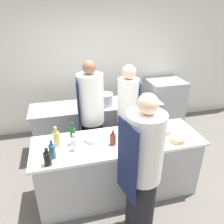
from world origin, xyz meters
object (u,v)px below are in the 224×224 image
(bottle_sauce, at_px, (47,158))
(bowl_wooden_salad, at_px, (137,132))
(bottle_wine, at_px, (113,139))
(stockpot, at_px, (105,99))
(oven_range, at_px, (163,103))
(bowl_prep_small, at_px, (178,139))
(cup, at_px, (149,122))
(bottle_olive_oil, at_px, (56,138))
(chef_at_pass_far, at_px, (91,117))
(chef_at_prep_near, at_px, (142,172))
(bottle_water, at_px, (75,144))
(chef_at_stove, at_px, (128,117))
(bowl_mixing_large, at_px, (93,138))
(bottle_cooking_oil, at_px, (52,151))
(bottle_vinegar, at_px, (73,136))
(bowl_ceramic_blue, at_px, (161,130))

(bottle_sauce, height_order, bowl_wooden_salad, bottle_sauce)
(bottle_wine, relative_size, stockpot, 0.72)
(oven_range, xyz_separation_m, bottle_sauce, (-2.44, -2.02, 0.45))
(bowl_prep_small, xyz_separation_m, cup, (-0.20, 0.49, 0.02))
(bottle_wine, relative_size, bowl_prep_small, 1.04)
(stockpot, bearing_deg, bottle_wine, -98.12)
(bottle_olive_oil, height_order, stockpot, bottle_olive_oil)
(bowl_wooden_salad, bearing_deg, cup, 35.57)
(bowl_prep_small, bearing_deg, cup, 112.34)
(bowl_wooden_salad, bearing_deg, chef_at_pass_far, 130.82)
(bottle_olive_oil, relative_size, bowl_wooden_salad, 1.07)
(chef_at_prep_near, xyz_separation_m, bottle_olive_oil, (-0.87, 0.73, 0.10))
(bottle_olive_oil, height_order, cup, bottle_olive_oil)
(bottle_olive_oil, bearing_deg, bowl_prep_small, -10.85)
(bottle_olive_oil, relative_size, bottle_water, 1.19)
(oven_range, xyz_separation_m, bottle_water, (-2.12, -1.81, 0.45))
(oven_range, bearing_deg, chef_at_stove, -137.71)
(bottle_olive_oil, bearing_deg, chef_at_stove, 26.46)
(bottle_olive_oil, height_order, bowl_mixing_large, bottle_olive_oil)
(bottle_water, relative_size, bowl_wooden_salad, 0.90)
(oven_range, distance_m, bottle_cooking_oil, 3.09)
(oven_range, height_order, bowl_prep_small, oven_range)
(chef_at_stove, relative_size, bottle_sauce, 7.91)
(bottle_vinegar, bearing_deg, bowl_mixing_large, 6.37)
(bowl_wooden_salad, relative_size, cup, 2.41)
(chef_at_prep_near, bearing_deg, bottle_vinegar, 30.89)
(chef_at_stove, bearing_deg, bottle_wine, -29.52)
(bottle_cooking_oil, height_order, bowl_wooden_salad, bottle_cooking_oil)
(bottle_water, height_order, cup, bottle_water)
(bottle_wine, relative_size, bottle_cooking_oil, 0.83)
(bottle_water, bearing_deg, bottle_wine, 0.09)
(bottle_sauce, bearing_deg, bowl_mixing_large, 33.40)
(oven_range, distance_m, bowl_mixing_large, 2.52)
(bottle_vinegar, relative_size, stockpot, 1.10)
(chef_at_stove, height_order, bowl_prep_small, chef_at_stove)
(bottle_water, xyz_separation_m, cup, (1.11, 0.35, -0.04))
(chef_at_prep_near, height_order, bowl_ceramic_blue, chef_at_prep_near)
(bottle_wine, bearing_deg, chef_at_pass_far, 100.72)
(bowl_mixing_large, bearing_deg, bottle_water, -146.12)
(bottle_wine, bearing_deg, bottle_olive_oil, 167.68)
(bottle_sauce, xyz_separation_m, bowl_prep_small, (1.63, 0.07, -0.06))
(cup, bearing_deg, stockpot, 117.20)
(bowl_mixing_large, relative_size, stockpot, 0.81)
(bowl_prep_small, height_order, cup, cup)
(chef_at_pass_far, xyz_separation_m, bottle_olive_oil, (-0.54, -0.63, 0.09))
(bowl_mixing_large, xyz_separation_m, cup, (0.87, 0.18, 0.02))
(chef_at_stove, bearing_deg, oven_range, 133.96)
(bottle_vinegar, bearing_deg, chef_at_prep_near, -47.25)
(bowl_mixing_large, relative_size, bowl_wooden_salad, 0.91)
(bottle_water, xyz_separation_m, bowl_prep_small, (1.32, -0.14, -0.06))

